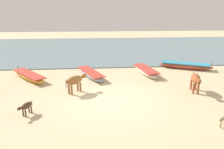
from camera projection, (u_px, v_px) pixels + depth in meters
name	position (u px, v px, depth m)	size (l,w,h in m)	color
ground	(109.00, 100.00, 10.90)	(80.00, 80.00, 0.00)	beige
sea_water	(100.00, 48.00, 26.62)	(60.00, 20.00, 0.08)	slate
fishing_boat_0	(91.00, 74.00, 14.80)	(2.19, 3.80, 0.61)	#8CA5B7
fishing_boat_2	(185.00, 65.00, 16.94)	(4.19, 2.68, 0.68)	#B74733
fishing_boat_5	(146.00, 71.00, 15.47)	(1.45, 3.55, 0.64)	beige
fishing_boat_6	(29.00, 76.00, 14.31)	(3.20, 3.63, 0.60)	gold
cow_adult_brown	(75.00, 81.00, 11.76)	(1.28, 1.26, 1.00)	brown
calf_far_dark	(26.00, 106.00, 9.26)	(0.54, 0.84, 0.57)	#4C3323
cow_second_adult_rust	(196.00, 79.00, 11.86)	(0.74, 1.60, 1.05)	#9E4C28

